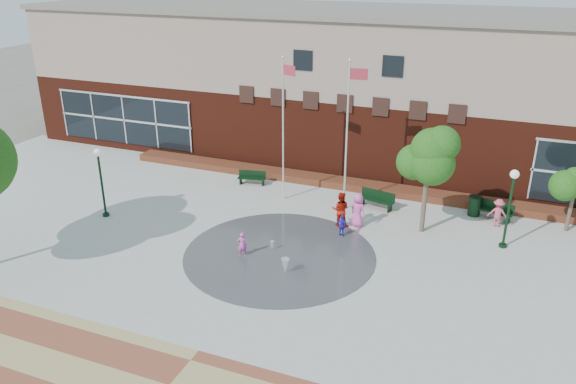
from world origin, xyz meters
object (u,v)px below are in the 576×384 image
at_px(bench_left, 252,180).
at_px(child_splash, 242,244).
at_px(flagpole_left, 284,123).
at_px(trash_can, 474,206).
at_px(flagpole_right, 348,129).

xyz_separation_m(bench_left, child_splash, (3.17, -7.69, 0.31)).
height_order(flagpole_left, trash_can, flagpole_left).
bearing_deg(flagpole_right, bench_left, 160.19).
relative_size(flagpole_left, trash_can, 7.33).
distance_m(flagpole_right, child_splash, 7.87).
height_order(bench_left, child_splash, child_splash).
bearing_deg(bench_left, flagpole_left, -38.49).
distance_m(bench_left, trash_can, 12.17).
relative_size(bench_left, child_splash, 1.44).
bearing_deg(child_splash, flagpole_left, -108.66).
distance_m(trash_can, child_splash, 12.08).
relative_size(flagpole_right, child_splash, 6.78).
bearing_deg(flagpole_left, trash_can, 31.08).
distance_m(flagpole_left, child_splash, 7.43).
height_order(flagpole_left, flagpole_right, flagpole_right).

